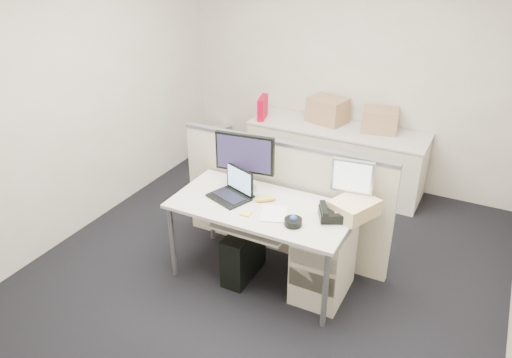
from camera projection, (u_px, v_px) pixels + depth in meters
The scene contains 27 objects.
floor at pixel (261, 276), 4.45m from camera, with size 4.00×4.50×0.01m, color black.
wall_back at pixel (351, 68), 5.61m from camera, with size 4.00×0.02×2.70m, color #B7B29C.
wall_front at pixel (18, 321), 2.05m from camera, with size 4.00×0.02×2.70m, color #B7B29C.
wall_left at pixel (70, 98), 4.64m from camera, with size 0.02×4.50×2.70m, color #B7B29C.
desk at pixel (262, 212), 4.14m from camera, with size 1.50×0.75×0.73m.
keyboard_tray at pixel (252, 227), 4.02m from camera, with size 0.62×0.32×0.02m, color #B6B5AA.
drawer_pedestal at pixel (324, 260), 4.12m from camera, with size 0.40×0.55×0.65m, color beige.
cubicle_partition at pixel (283, 200), 4.55m from camera, with size 2.00×0.06×1.10m, color beige.
back_counter at pixel (335, 158), 5.81m from camera, with size 2.00×0.60×0.72m, color beige.
monitor_main at pixel (245, 163), 4.24m from camera, with size 0.52×0.20×0.52m, color black.
monitor_small at pixel (352, 184), 4.01m from camera, with size 0.34×0.17×0.41m, color #B7B7BC.
laptop at pixel (229, 185), 4.16m from camera, with size 0.33×0.25×0.25m, color black.
trackball at pixel (293, 222), 3.83m from camera, with size 0.14×0.14×0.05m, color black.
desk_phone at pixel (334, 214), 3.92m from camera, with size 0.24×0.19×0.08m, color black.
paper_stack at pixel (274, 214), 3.99m from camera, with size 0.20×0.25×0.01m, color white.
sticky_pad at pixel (246, 213), 3.99m from camera, with size 0.08×0.08×0.01m, color gold.
travel_mug at pixel (237, 177), 4.39m from camera, with size 0.08×0.08×0.17m, color black.
banana at pixel (265, 199), 4.16m from camera, with size 0.18×0.04×0.04m, color gold.
cellphone at pixel (248, 198), 4.21m from camera, with size 0.06×0.11×0.02m, color black.
manila_folders at pixel (354, 208), 3.95m from camera, with size 0.27×0.35×0.13m, color #D2B681.
keyboard at pixel (259, 224), 4.02m from camera, with size 0.47×0.17×0.03m, color black.
pc_tower_desk at pixel (243, 253), 4.36m from camera, with size 0.20×0.49×0.46m, color black.
pc_tower_spare_dark at pixel (259, 152), 6.39m from camera, with size 0.16×0.40×0.37m, color black.
pc_tower_spare_silver at pixel (215, 142), 6.65m from camera, with size 0.17×0.43×0.40m, color #B7B7BC.
cardboard_box_left at pixel (328, 111), 5.74m from camera, with size 0.41×0.31×0.31m, color tan.
cardboard_box_right at pixel (380, 121), 5.50m from camera, with size 0.38×0.30×0.28m, color tan.
red_binder at pixel (263, 108), 5.87m from camera, with size 0.07×0.30×0.28m, color #BA001F.
Camera 1 is at (1.58, -3.19, 2.81)m, focal length 35.00 mm.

